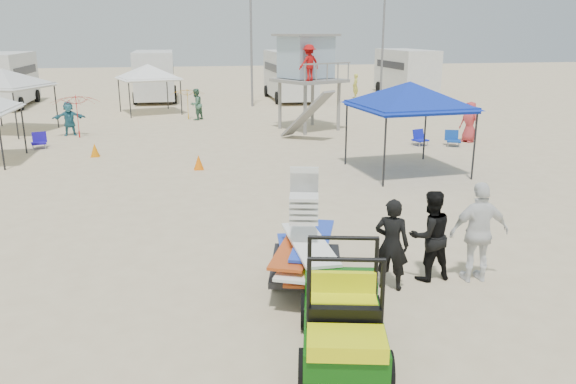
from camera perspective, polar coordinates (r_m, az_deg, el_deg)
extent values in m
plane|color=beige|center=(9.36, 0.60, -12.89)|extent=(140.00, 140.00, 0.00)
cube|color=#0C4A0B|center=(8.24, 5.57, -13.42)|extent=(1.59, 2.40, 0.39)
cube|color=#E2E70C|center=(8.12, 5.62, -11.96)|extent=(1.12, 0.84, 0.21)
cylinder|color=black|center=(7.58, 3.64, -18.04)|extent=(0.37, 0.61, 0.56)
cube|color=black|center=(10.24, 1.85, -7.42)|extent=(1.64, 2.06, 0.11)
cylinder|color=black|center=(10.23, -1.07, -8.74)|extent=(0.30, 0.51, 0.48)
imported|color=black|center=(10.25, 10.49, -5.25)|extent=(0.74, 0.67, 1.70)
imported|color=black|center=(10.79, 14.22, -4.31)|extent=(0.90, 0.74, 1.73)
imported|color=white|center=(10.94, 18.84, -3.91)|extent=(1.15, 0.54, 1.91)
cylinder|color=gray|center=(25.68, 0.48, 8.40)|extent=(0.16, 0.16, 2.25)
cube|color=gray|center=(26.72, 2.17, 11.27)|extent=(3.58, 3.58, 0.14)
cube|color=#95ADC0|center=(26.92, 2.06, 13.55)|extent=(2.63, 2.50, 1.89)
imported|color=#B20F0F|center=(25.63, 1.06, 13.00)|extent=(1.02, 0.59, 1.58)
cylinder|color=black|center=(17.03, 9.22, 4.25)|extent=(0.06, 0.06, 2.23)
pyramid|color=#0F2CAD|center=(18.75, 12.31, 10.92)|extent=(3.49, 3.49, 0.80)
cube|color=#0F2CAD|center=(18.83, 12.17, 8.50)|extent=(3.49, 3.49, 0.18)
pyramid|color=silver|center=(29.06, -27.13, 11.11)|extent=(4.22, 4.22, 0.80)
cube|color=silver|center=(29.11, -26.93, 9.55)|extent=(4.22, 4.22, 0.18)
cylinder|color=black|center=(32.04, -16.53, 9.06)|extent=(0.06, 0.06, 2.01)
pyramid|color=white|center=(33.22, -14.09, 12.50)|extent=(3.70, 3.70, 0.80)
cube|color=white|center=(33.27, -13.99, 11.13)|extent=(3.70, 3.70, 0.18)
imported|color=red|center=(26.36, -20.63, 7.21)|extent=(2.44, 2.47, 1.91)
imported|color=#EEA815|center=(30.56, -10.09, 8.81)|extent=(2.50, 2.51, 1.64)
cone|color=orange|center=(19.30, -9.07, 3.01)|extent=(0.34, 0.34, 0.50)
cone|color=orange|center=(22.24, -19.03, 4.05)|extent=(0.34, 0.34, 0.50)
cube|color=#1B0D96|center=(24.60, -24.00, 4.55)|extent=(0.66, 0.64, 0.06)
cube|color=#1B0D96|center=(24.80, -23.93, 5.11)|extent=(0.57, 0.32, 0.44)
cylinder|color=#B2B2B7|center=(24.48, -24.56, 4.14)|extent=(0.03, 0.03, 0.20)
cube|color=#101BB6|center=(23.77, 13.30, 5.15)|extent=(0.68, 0.65, 0.06)
cube|color=#101BB6|center=(23.95, 13.09, 5.73)|extent=(0.57, 0.34, 0.44)
cylinder|color=#B2B2B7|center=(23.52, 12.99, 4.76)|extent=(0.03, 0.03, 0.20)
cube|color=#0D3A95|center=(23.93, 16.48, 4.99)|extent=(0.70, 0.68, 0.06)
cube|color=#0D3A95|center=(24.11, 16.26, 5.57)|extent=(0.56, 0.38, 0.44)
cylinder|color=#B2B2B7|center=(23.68, 16.20, 4.60)|extent=(0.03, 0.03, 0.20)
cube|color=silver|center=(39.48, -26.83, 10.30)|extent=(2.50, 6.80, 3.00)
cube|color=black|center=(39.45, -26.91, 10.94)|extent=(2.54, 5.44, 0.50)
cube|color=silver|center=(39.63, -13.40, 11.57)|extent=(2.50, 6.50, 3.00)
cube|color=black|center=(39.60, -13.45, 12.22)|extent=(2.54, 5.20, 0.50)
cylinder|color=black|center=(37.75, -15.28, 9.18)|extent=(0.25, 0.80, 0.80)
cube|color=silver|center=(38.88, 0.18, 11.91)|extent=(2.50, 7.00, 3.00)
cube|color=black|center=(38.85, 0.18, 12.58)|extent=(2.54, 5.60, 0.50)
cylinder|color=black|center=(36.58, -1.06, 9.53)|extent=(0.25, 0.80, 0.80)
cube|color=silver|center=(42.99, 11.87, 11.97)|extent=(2.50, 6.60, 3.00)
cube|color=black|center=(42.96, 11.91, 12.57)|extent=(2.54, 5.28, 0.50)
cylinder|color=black|center=(40.67, 11.28, 9.88)|extent=(0.25, 0.80, 0.80)
cylinder|color=slate|center=(35.33, -3.76, 15.12)|extent=(0.14, 0.14, 8.00)
cylinder|color=slate|center=(39.00, 9.62, 15.02)|extent=(0.14, 0.14, 8.00)
imported|color=#D9D751|center=(40.16, 6.85, 10.64)|extent=(0.41, 0.62, 1.69)
imported|color=#BD3638|center=(25.02, 17.95, 6.79)|extent=(0.85, 0.98, 1.70)
imported|color=#47775D|center=(30.30, -9.32, 8.78)|extent=(0.99, 1.01, 1.64)
imported|color=teal|center=(27.18, -21.36, 6.97)|extent=(1.47, 0.63, 1.53)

